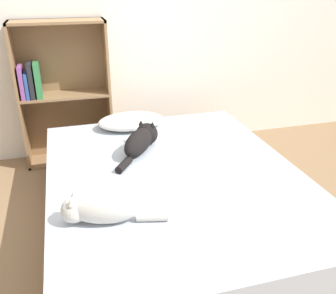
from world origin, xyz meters
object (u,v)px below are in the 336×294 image
pillow (131,121)px  cat_dark (141,140)px  cat_light (100,209)px  bed (174,202)px  bookshelf (61,92)px

pillow → cat_dark: cat_dark is taller
cat_light → bed: bearing=-128.6°
pillow → cat_dark: size_ratio=1.08×
cat_light → cat_dark: cat_dark is taller
cat_dark → pillow: bearing=32.8°
cat_light → pillow: bearing=-94.0°
cat_light → bookshelf: bearing=-71.7°
bed → cat_dark: 0.46m
pillow → cat_light: 1.17m
bookshelf → cat_light: bearing=-85.5°
cat_light → bookshelf: bookshelf is taller
bed → cat_dark: size_ratio=4.12×
pillow → bed: bearing=-81.7°
bed → cat_dark: (-0.12, 0.35, 0.28)m
bed → cat_light: 0.65m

